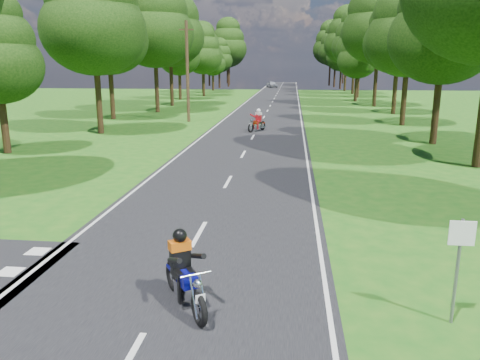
# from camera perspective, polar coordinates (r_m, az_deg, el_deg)

# --- Properties ---
(ground) EXTENTS (160.00, 160.00, 0.00)m
(ground) POSITION_cam_1_polar(r_m,az_deg,el_deg) (11.37, -7.02, -10.12)
(ground) COLOR #195B15
(ground) RESTS_ON ground
(main_road) EXTENTS (7.00, 140.00, 0.02)m
(main_road) POSITION_cam_1_polar(r_m,az_deg,el_deg) (60.32, 3.98, 9.49)
(main_road) COLOR black
(main_road) RESTS_ON ground
(road_markings) EXTENTS (7.40, 140.00, 0.01)m
(road_markings) POSITION_cam_1_polar(r_m,az_deg,el_deg) (58.46, 3.77, 9.37)
(road_markings) COLOR silver
(road_markings) RESTS_ON main_road
(treeline) EXTENTS (40.00, 115.35, 14.78)m
(treeline) POSITION_cam_1_polar(r_m,az_deg,el_deg) (70.26, 5.68, 16.80)
(treeline) COLOR black
(treeline) RESTS_ON ground
(telegraph_pole) EXTENTS (1.20, 0.26, 8.00)m
(telegraph_pole) POSITION_cam_1_polar(r_m,az_deg,el_deg) (39.03, -6.42, 13.02)
(telegraph_pole) COLOR #382616
(telegraph_pole) RESTS_ON ground
(road_sign) EXTENTS (0.45, 0.07, 2.00)m
(road_sign) POSITION_cam_1_polar(r_m,az_deg,el_deg) (9.21, 25.16, -8.23)
(road_sign) COLOR slate
(road_sign) RESTS_ON ground
(rider_near_blue) EXTENTS (1.51, 1.89, 1.54)m
(rider_near_blue) POSITION_cam_1_polar(r_m,az_deg,el_deg) (9.17, -6.82, -10.81)
(rider_near_blue) COLOR #0B0D83
(rider_near_blue) RESTS_ON main_road
(rider_far_red) EXTENTS (1.44, 1.98, 1.59)m
(rider_far_red) POSITION_cam_1_polar(r_m,az_deg,el_deg) (33.17, 2.07, 7.32)
(rider_far_red) COLOR #96220B
(rider_far_red) RESTS_ON main_road
(distant_car) EXTENTS (2.71, 4.09, 1.30)m
(distant_car) POSITION_cam_1_polar(r_m,az_deg,el_deg) (98.16, 3.91, 11.56)
(distant_car) COLOR silver
(distant_car) RESTS_ON main_road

